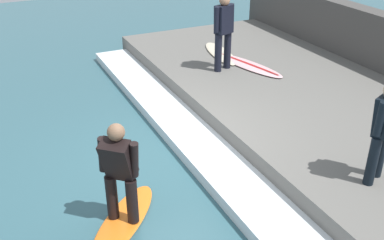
{
  "coord_description": "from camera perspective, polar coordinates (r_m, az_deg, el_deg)",
  "views": [
    {
      "loc": [
        -2.47,
        -6.12,
        4.22
      ],
      "look_at": [
        0.47,
        0.0,
        0.7
      ],
      "focal_mm": 42.0,
      "sensor_mm": 36.0,
      "label": 1
    }
  ],
  "objects": [
    {
      "name": "surfer_waiting_near",
      "position": [
        10.18,
        4.03,
        11.48
      ],
      "size": [
        0.55,
        0.36,
        1.7
      ],
      "color": "black",
      "rests_on": "concrete_ledge"
    },
    {
      "name": "ground_plane",
      "position": [
        7.83,
        -3.08,
        -5.23
      ],
      "size": [
        28.0,
        28.0,
        0.0
      ],
      "primitive_type": "plane",
      "color": "#335B66"
    },
    {
      "name": "surfer_riding",
      "position": [
        6.07,
        -9.22,
        -6.14
      ],
      "size": [
        0.57,
        0.57,
        1.51
      ],
      "color": "black",
      "rests_on": "surfboard_riding"
    },
    {
      "name": "surfboard_riding",
      "position": [
        6.59,
        -8.65,
        -12.46
      ],
      "size": [
        1.54,
        1.61,
        0.06
      ],
      "color": "orange",
      "rests_on": "ground_plane"
    },
    {
      "name": "concrete_ledge",
      "position": [
        9.29,
        15.86,
        0.93
      ],
      "size": [
        4.4,
        11.72,
        0.48
      ],
      "primitive_type": "cube",
      "color": "#66635E",
      "rests_on": "ground_plane"
    },
    {
      "name": "surfboard_waiting_near",
      "position": [
        10.71,
        7.21,
        6.93
      ],
      "size": [
        0.95,
        2.11,
        0.07
      ],
      "color": "beige",
      "rests_on": "concrete_ledge"
    },
    {
      "name": "surfer_waiting_far",
      "position": [
        6.62,
        23.09,
        -0.93
      ],
      "size": [
        0.48,
        0.36,
        1.5
      ],
      "color": "black",
      "rests_on": "concrete_ledge"
    },
    {
      "name": "surfboard_spare",
      "position": [
        11.46,
        3.63,
        8.47
      ],
      "size": [
        0.77,
        1.87,
        0.06
      ],
      "color": "beige",
      "rests_on": "concrete_ledge"
    },
    {
      "name": "wave_foam_crest",
      "position": [
        8.01,
        1.18,
        -3.55
      ],
      "size": [
        0.86,
        11.14,
        0.2
      ],
      "primitive_type": "cube",
      "color": "silver",
      "rests_on": "ground_plane"
    }
  ]
}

